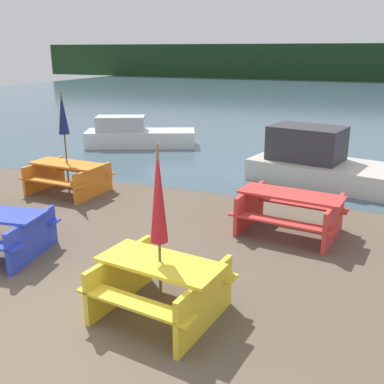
{
  "coord_description": "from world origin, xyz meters",
  "views": [
    {
      "loc": [
        3.15,
        -3.56,
        3.31
      ],
      "look_at": [
        0.26,
        3.63,
        0.85
      ],
      "focal_mm": 42.0,
      "sensor_mm": 36.0,
      "label": 1
    }
  ],
  "objects": [
    {
      "name": "picnic_table_yellow",
      "position": [
        0.86,
        1.05,
        0.46
      ],
      "size": [
        1.76,
        1.59,
        0.77
      ],
      "rotation": [
        0.0,
        0.0,
        -0.14
      ],
      "color": "yellow",
      "rests_on": "ground_plane"
    },
    {
      "name": "boat",
      "position": [
        2.11,
        8.15,
        0.51
      ],
      "size": [
        4.41,
        2.64,
        1.43
      ],
      "rotation": [
        0.0,
        0.0,
        -0.22
      ],
      "color": "beige",
      "rests_on": "water"
    },
    {
      "name": "picnic_table_orange",
      "position": [
        -3.49,
        4.97,
        0.45
      ],
      "size": [
        1.86,
        1.49,
        0.74
      ],
      "rotation": [
        0.0,
        0.0,
        -0.06
      ],
      "color": "orange",
      "rests_on": "ground_plane"
    },
    {
      "name": "far_treeline",
      "position": [
        0.0,
        51.21,
        2.0
      ],
      "size": [
        80.0,
        1.6,
        4.0
      ],
      "color": "#193319",
      "rests_on": "water"
    },
    {
      "name": "boat_second",
      "position": [
        -4.64,
        10.47,
        0.4
      ],
      "size": [
        4.02,
        2.65,
        1.07
      ],
      "rotation": [
        0.0,
        0.0,
        0.41
      ],
      "color": "silver",
      "rests_on": "water"
    },
    {
      "name": "umbrella_navy",
      "position": [
        -3.49,
        4.97,
        1.87
      ],
      "size": [
        0.25,
        0.25,
        2.38
      ],
      "color": "brown",
      "rests_on": "ground_plane"
    },
    {
      "name": "ground_plane",
      "position": [
        0.0,
        0.0,
        0.0
      ],
      "size": [
        60.0,
        60.0,
        0.0
      ],
      "primitive_type": "plane",
      "color": "brown"
    },
    {
      "name": "water",
      "position": [
        0.0,
        31.21,
        -0.0
      ],
      "size": [
        60.0,
        50.0,
        0.0
      ],
      "color": "#425B6B",
      "rests_on": "ground_plane"
    },
    {
      "name": "picnic_table_red",
      "position": [
        1.91,
        4.43,
        0.47
      ],
      "size": [
        2.06,
        1.62,
        0.78
      ],
      "rotation": [
        0.0,
        0.0,
        -0.13
      ],
      "color": "red",
      "rests_on": "ground_plane"
    },
    {
      "name": "umbrella_crimson",
      "position": [
        0.86,
        1.05,
        1.63
      ],
      "size": [
        0.22,
        0.22,
        2.27
      ],
      "color": "brown",
      "rests_on": "ground_plane"
    }
  ]
}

